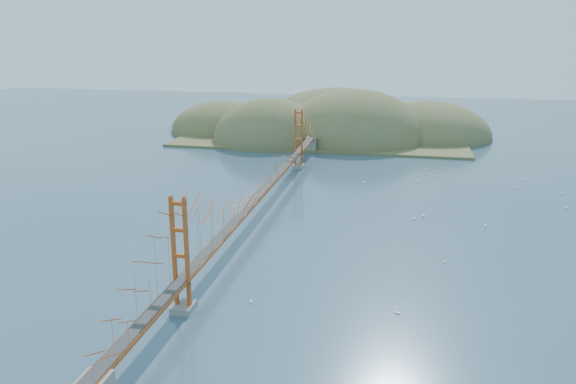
% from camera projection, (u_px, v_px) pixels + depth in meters
% --- Properties ---
extents(ground, '(320.00, 320.00, 0.00)m').
position_uv_depth(ground, '(261.00, 215.00, 83.02)').
color(ground, '#314A62').
rests_on(ground, ground).
extents(bridge, '(2.20, 94.40, 12.00)m').
position_uv_depth(bridge, '(260.00, 169.00, 81.24)').
color(bridge, gray).
rests_on(bridge, ground).
extents(far_headlands, '(84.00, 58.00, 25.00)m').
position_uv_depth(far_headlands, '(334.00, 134.00, 146.99)').
color(far_headlands, brown).
rests_on(far_headlands, ground).
extents(sailboat_6, '(0.59, 0.59, 0.62)m').
position_uv_depth(sailboat_6, '(445.00, 261.00, 66.18)').
color(sailboat_6, white).
rests_on(sailboat_6, ground).
extents(sailboat_7, '(0.62, 0.61, 0.70)m').
position_uv_depth(sailboat_7, '(435.00, 175.00, 104.96)').
color(sailboat_7, white).
rests_on(sailboat_7, ground).
extents(sailboat_15, '(0.61, 0.62, 0.69)m').
position_uv_depth(sailboat_15, '(418.00, 181.00, 101.19)').
color(sailboat_15, white).
rests_on(sailboat_15, ground).
extents(sailboat_17, '(0.64, 0.63, 0.72)m').
position_uv_depth(sailboat_17, '(522.00, 179.00, 102.22)').
color(sailboat_17, white).
rests_on(sailboat_17, ground).
extents(sailboat_9, '(0.62, 0.62, 0.65)m').
position_uv_depth(sailboat_9, '(563.00, 193.00, 93.78)').
color(sailboat_9, white).
rests_on(sailboat_9, ground).
extents(sailboat_1, '(0.70, 0.70, 0.74)m').
position_uv_depth(sailboat_1, '(424.00, 215.00, 82.36)').
color(sailboat_1, white).
rests_on(sailboat_1, ground).
extents(sailboat_0, '(0.63, 0.65, 0.73)m').
position_uv_depth(sailboat_0, '(414.00, 218.00, 81.27)').
color(sailboat_0, white).
rests_on(sailboat_0, ground).
extents(sailboat_10, '(0.52, 0.53, 0.60)m').
position_uv_depth(sailboat_10, '(251.00, 301.00, 56.50)').
color(sailboat_10, white).
rests_on(sailboat_10, ground).
extents(sailboat_4, '(0.66, 0.66, 0.71)m').
position_uv_depth(sailboat_4, '(516.00, 188.00, 96.83)').
color(sailboat_4, white).
rests_on(sailboat_4, ground).
extents(sailboat_12, '(0.52, 0.45, 0.59)m').
position_uv_depth(sailboat_12, '(426.00, 168.00, 110.40)').
color(sailboat_12, white).
rests_on(sailboat_12, ground).
extents(sailboat_5, '(0.66, 0.66, 0.72)m').
position_uv_depth(sailboat_5, '(486.00, 225.00, 78.31)').
color(sailboat_5, white).
rests_on(sailboat_5, ground).
extents(sailboat_2, '(0.59, 0.56, 0.67)m').
position_uv_depth(sailboat_2, '(398.00, 312.00, 54.25)').
color(sailboat_2, white).
rests_on(sailboat_2, ground).
extents(sailboat_3, '(0.60, 0.53, 0.68)m').
position_uv_depth(sailboat_3, '(364.00, 182.00, 100.70)').
color(sailboat_3, white).
rests_on(sailboat_3, ground).
extents(sailboat_11, '(0.55, 0.53, 0.62)m').
position_uv_depth(sailboat_11, '(566.00, 207.00, 86.25)').
color(sailboat_11, white).
rests_on(sailboat_11, ground).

